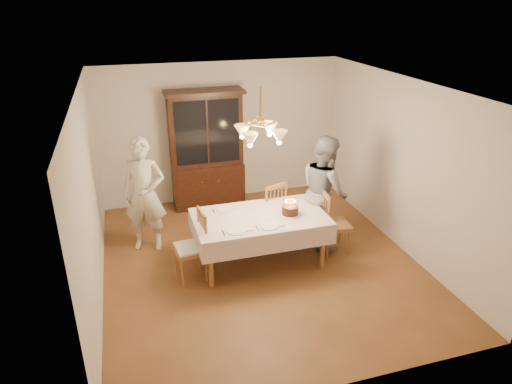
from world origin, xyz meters
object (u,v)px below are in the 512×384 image
object	(u,v)px
china_hutch	(207,151)
dining_table	(260,221)
birthday_cake	(290,211)
elderly_woman	(144,195)
chair_far_side	(269,213)

from	to	relation	value
china_hutch	dining_table	bearing A→B (deg)	-81.59
dining_table	birthday_cake	xyz separation A→B (m)	(0.42, -0.09, 0.14)
dining_table	birthday_cake	bearing A→B (deg)	-11.76
china_hutch	birthday_cake	size ratio (longest dim) A/B	7.20
elderly_woman	birthday_cake	bearing A→B (deg)	-10.56
birthday_cake	elderly_woman	bearing A→B (deg)	152.85
chair_far_side	elderly_woman	size ratio (longest dim) A/B	0.56
dining_table	china_hutch	distance (m)	2.31
china_hutch	chair_far_side	distance (m)	1.83
dining_table	elderly_woman	size ratio (longest dim) A/B	1.06
china_hutch	birthday_cake	world-z (taller)	china_hutch
dining_table	elderly_woman	world-z (taller)	elderly_woman
dining_table	chair_far_side	world-z (taller)	chair_far_side
chair_far_side	elderly_woman	world-z (taller)	elderly_woman
china_hutch	chair_far_side	size ratio (longest dim) A/B	2.16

